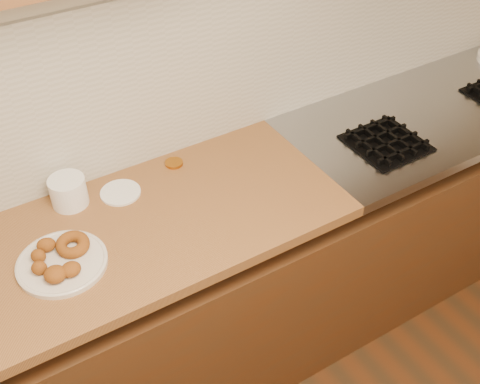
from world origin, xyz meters
name	(u,v)px	position (x,y,z in m)	size (l,w,h in m)	color
wall_back	(130,42)	(0.00, 2.00, 1.35)	(4.00, 0.02, 2.70)	#C3B197
base_cabinet	(193,306)	(0.00, 1.69, 0.39)	(3.60, 0.60, 0.77)	#4B250E
stovetop	(437,111)	(1.15, 1.69, 0.88)	(1.30, 0.62, 0.04)	#9EA0A5
backsplash	(137,86)	(0.00, 1.99, 1.20)	(3.60, 0.02, 0.60)	#B8B5A6
burner_grates	(449,116)	(1.13, 1.61, 0.91)	(0.91, 0.26, 0.03)	black
donut_plate	(62,263)	(-0.43, 1.65, 0.91)	(0.27, 0.27, 0.02)	beige
ring_donut	(72,244)	(-0.38, 1.68, 0.93)	(0.10, 0.10, 0.03)	brown
fried_dough_chunks	(52,264)	(-0.46, 1.63, 0.94)	(0.13, 0.19, 0.05)	brown
plastic_tub	(68,192)	(-0.31, 1.90, 0.95)	(0.12, 0.12, 0.10)	white
tub_lid	(120,193)	(-0.15, 1.86, 0.90)	(0.14, 0.14, 0.01)	white
brass_jar_lid	(174,163)	(0.07, 1.91, 0.91)	(0.06, 0.06, 0.01)	#AB671A
wooden_utensil	(36,252)	(-0.48, 1.73, 0.91)	(0.16, 0.02, 0.01)	#967B4C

